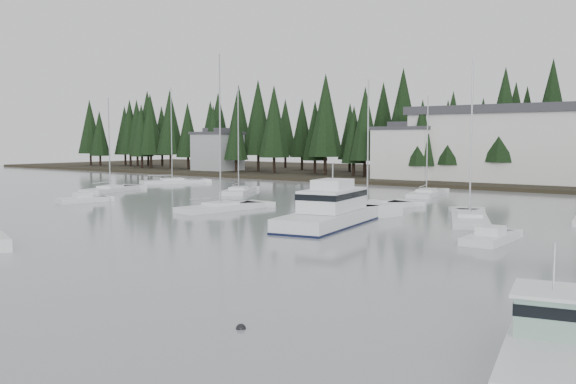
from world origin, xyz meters
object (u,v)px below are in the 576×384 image
(sailboat_1, at_px, (221,209))
(sailboat_2, at_px, (239,192))
(house_west, at_px, (407,152))
(house_far_west, at_px, (217,150))
(sailboat_7, at_px, (172,183))
(runabout_1, at_px, (491,240))
(lobster_boat_teal, at_px, (550,352))
(sailboat_6, at_px, (426,195))
(sailboat_10, at_px, (110,191))
(cabin_cruiser_center, at_px, (330,215))
(harbor_inn, at_px, (513,145))
(runabout_0, at_px, (82,201))
(sailboat_0, at_px, (367,209))
(sailboat_9, at_px, (469,221))

(sailboat_1, height_order, sailboat_2, sailboat_1)
(house_west, xyz_separation_m, sailboat_1, (4.37, -46.33, -4.57))
(house_far_west, distance_m, sailboat_2, 48.45)
(sailboat_1, height_order, sailboat_7, sailboat_1)
(sailboat_1, relative_size, runabout_1, 2.67)
(house_west, relative_size, house_far_west, 1.13)
(lobster_boat_teal, height_order, sailboat_6, sailboat_6)
(sailboat_2, relative_size, runabout_1, 2.40)
(sailboat_2, xyz_separation_m, sailboat_10, (-14.42, -8.10, -0.01))
(cabin_cruiser_center, bearing_deg, house_far_west, 39.24)
(house_far_west, relative_size, runabout_1, 1.52)
(harbor_inn, relative_size, lobster_boat_teal, 3.88)
(house_west, distance_m, sailboat_6, 24.60)
(sailboat_7, relative_size, runabout_0, 2.69)
(house_west, relative_size, sailboat_7, 0.65)
(cabin_cruiser_center, height_order, runabout_1, cabin_cruiser_center)
(sailboat_2, distance_m, sailboat_7, 20.64)
(runabout_1, bearing_deg, cabin_cruiser_center, 87.27)
(runabout_0, bearing_deg, lobster_boat_teal, -97.08)
(sailboat_0, bearing_deg, harbor_inn, 14.85)
(sailboat_2, height_order, sailboat_10, sailboat_2)
(cabin_cruiser_center, relative_size, runabout_1, 2.35)
(house_west, distance_m, runabout_0, 51.26)
(sailboat_10, bearing_deg, sailboat_7, 1.19)
(sailboat_0, relative_size, sailboat_1, 0.85)
(sailboat_0, relative_size, runabout_1, 2.28)
(cabin_cruiser_center, bearing_deg, sailboat_0, 6.26)
(harbor_inn, height_order, runabout_1, harbor_inn)
(sailboat_0, height_order, sailboat_7, sailboat_7)
(harbor_inn, xyz_separation_m, sailboat_7, (-41.42, -27.56, -5.69))
(sailboat_0, distance_m, sailboat_2, 22.58)
(cabin_cruiser_center, height_order, sailboat_9, sailboat_9)
(harbor_inn, xyz_separation_m, sailboat_2, (-21.98, -34.48, -5.70))
(house_west, distance_m, sailboat_1, 46.76)
(sailboat_9, height_order, sailboat_10, sailboat_9)
(runabout_0, height_order, runabout_1, same)
(house_west, height_order, cabin_cruiser_center, house_west)
(sailboat_1, bearing_deg, cabin_cruiser_center, -94.11)
(harbor_inn, distance_m, sailboat_1, 51.12)
(sailboat_6, relative_size, sailboat_9, 0.90)
(cabin_cruiser_center, bearing_deg, harbor_inn, -7.02)
(sailboat_0, bearing_deg, sailboat_7, 87.58)
(lobster_boat_teal, distance_m, sailboat_6, 57.32)
(runabout_0, bearing_deg, house_west, 0.61)
(sailboat_0, relative_size, runabout_0, 2.31)
(sailboat_7, relative_size, sailboat_10, 1.20)
(runabout_1, bearing_deg, sailboat_10, 78.20)
(house_far_west, relative_size, sailboat_10, 0.69)
(sailboat_6, height_order, sailboat_9, sailboat_9)
(lobster_boat_teal, bearing_deg, sailboat_6, 15.74)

